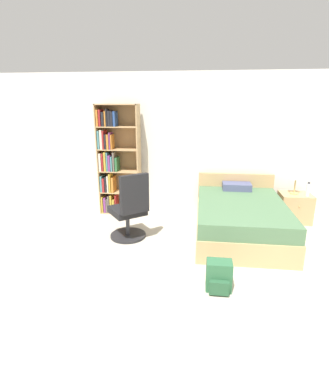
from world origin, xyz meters
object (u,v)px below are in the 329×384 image
table_lamp (296,175)px  backpack_green (219,277)px  bed (240,217)px  bookshelf (114,161)px  nightstand (294,207)px  office_chair (130,211)px  water_bottle (308,190)px

table_lamp → backpack_green: 2.78m
bed → backpack_green: size_ratio=5.68×
bookshelf → nightstand: 3.41m
nightstand → backpack_green: size_ratio=1.52×
office_chair → backpack_green: 1.78m
nightstand → water_bottle: size_ratio=2.14×
bed → backpack_green: 1.64m
nightstand → table_lamp: bearing=165.5°
backpack_green → nightstand: bearing=57.5°
bed → table_lamp: size_ratio=4.43×
office_chair → backpack_green: (1.30, -1.18, -0.30)m
table_lamp → water_bottle: 0.31m
office_chair → backpack_green: bearing=-42.4°
bookshelf → table_lamp: size_ratio=4.55×
office_chair → nightstand: size_ratio=2.02×
bed → office_chair: bearing=-167.0°
nightstand → table_lamp: size_ratio=1.19×
nightstand → backpack_green: nightstand is taller
table_lamp → backpack_green: (-1.41, -2.29, -0.68)m
bookshelf → bed: (2.27, -0.78, -0.73)m
bed → backpack_green: bed is taller
bed → table_lamp: 1.35m
nightstand → table_lamp: table_lamp is taller
nightstand → table_lamp: 0.60m
bed → backpack_green: (-0.41, -1.58, -0.12)m
bookshelf → backpack_green: (1.86, -2.36, -0.85)m
bed → nightstand: size_ratio=3.73×
nightstand → water_bottle: (0.15, -0.11, 0.37)m
office_chair → table_lamp: office_chair is taller
nightstand → office_chair: bearing=-158.3°
office_chair → table_lamp: 2.95m
table_lamp → bed: bearing=-144.8°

